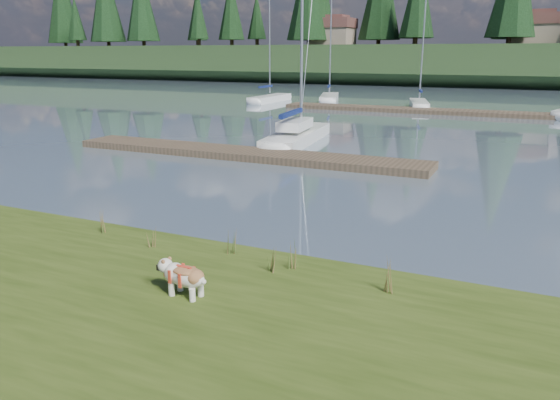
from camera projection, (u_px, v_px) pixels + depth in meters
The scene contains 21 objects.
ground at pixel (428, 113), 39.97m from camera, with size 200.00×200.00×0.00m, color slate.
bank at pixel (0, 329), 8.44m from camera, with size 60.00×9.00×0.35m, color #3C4F18.
ridge at pixel (486, 65), 76.91m from camera, with size 200.00×20.00×5.00m, color #1E3218.
bulldog at pixel (184, 275), 9.10m from camera, with size 0.98×0.46×0.58m.
sailboat_main at pixel (301, 132), 27.32m from camera, with size 2.62×8.27×11.78m.
dock_near at pixel (242, 153), 23.20m from camera, with size 16.00×2.00×0.30m, color #4C3D2C.
dock_far at pixel (457, 112), 39.11m from camera, with size 26.00×2.20×0.30m, color #4C3D2C.
sailboat_bg_0 at pixel (273, 98), 49.34m from camera, with size 1.44×7.09×10.38m.
sailboat_bg_1 at pixel (330, 97), 50.13m from camera, with size 3.54×7.38×10.95m.
sailboat_bg_2 at pixel (419, 103), 43.97m from camera, with size 2.79×6.40×9.64m.
weed_0 at pixel (152, 238), 11.40m from camera, with size 0.17×0.14×0.51m.
weed_1 at pixel (232, 242), 11.04m from camera, with size 0.17×0.14×0.58m.
weed_2 at pixel (292, 256), 10.30m from camera, with size 0.17×0.14×0.59m.
weed_3 at pixel (103, 222), 12.32m from camera, with size 0.17×0.14×0.58m.
weed_4 at pixel (273, 260), 10.17m from camera, with size 0.17×0.14×0.51m.
weed_5 at pixel (388, 277), 9.21m from camera, with size 0.17×0.14×0.71m.
mud_lip at pixel (170, 247), 12.32m from camera, with size 60.00×0.50×0.14m, color #33281C.
conifer_0 at pixel (141, 1), 91.46m from camera, with size 5.72×5.72×14.15m.
conifer_1 at pixel (231, 8), 89.19m from camera, with size 4.40×4.40×11.30m.
house_0 at pixel (332, 31), 82.01m from camera, with size 6.30×5.30×4.65m.
house_1 at pixel (537, 28), 71.45m from camera, with size 6.30×5.30×4.65m.
Camera 1 is at (7.16, -11.07, 4.32)m, focal length 35.00 mm.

